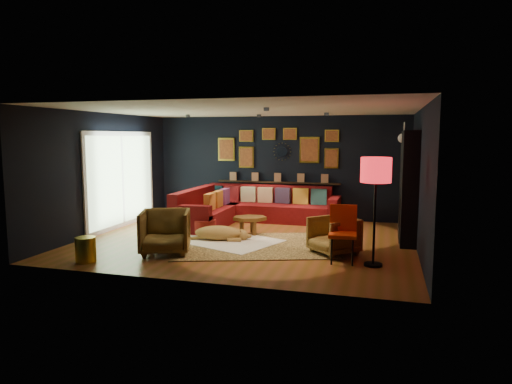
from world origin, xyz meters
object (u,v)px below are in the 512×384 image
(pouf, at_px, (205,227))
(orange_chair, at_px, (343,228))
(sectional, at_px, (245,209))
(armchair_right, at_px, (334,234))
(armchair_left, at_px, (165,230))
(dog, at_px, (218,230))
(floor_lamp, at_px, (376,174))
(gold_stool, at_px, (86,250))
(coffee_table, at_px, (250,220))

(pouf, xyz_separation_m, orange_chair, (2.99, -1.26, 0.38))
(sectional, bearing_deg, armchair_right, -45.15)
(sectional, distance_m, armchair_left, 3.25)
(orange_chair, bearing_deg, dog, 157.99)
(floor_lamp, bearing_deg, pouf, 158.18)
(floor_lamp, relative_size, dog, 1.37)
(gold_stool, relative_size, orange_chair, 0.45)
(orange_chair, bearing_deg, gold_stool, -167.13)
(gold_stool, distance_m, orange_chair, 4.31)
(armchair_left, relative_size, floor_lamp, 0.49)
(armchair_right, distance_m, dog, 2.38)
(armchair_left, xyz_separation_m, armchair_right, (2.90, 0.79, -0.07))
(pouf, relative_size, armchair_right, 0.64)
(armchair_left, distance_m, floor_lamp, 3.76)
(armchair_left, bearing_deg, pouf, 65.62)
(coffee_table, relative_size, orange_chair, 0.93)
(pouf, bearing_deg, armchair_right, -16.27)
(pouf, relative_size, floor_lamp, 0.27)
(sectional, relative_size, orange_chair, 3.60)
(coffee_table, xyz_separation_m, pouf, (-0.90, -0.30, -0.14))
(armchair_left, height_order, gold_stool, armchair_left)
(pouf, height_order, floor_lamp, floor_lamp)
(sectional, height_order, armchair_left, armchair_left)
(armchair_left, bearing_deg, sectional, 60.82)
(gold_stool, xyz_separation_m, orange_chair, (4.12, 1.22, 0.35))
(sectional, height_order, coffee_table, sectional)
(armchair_left, xyz_separation_m, floor_lamp, (3.61, 0.20, 1.06))
(dog, bearing_deg, floor_lamp, -29.25)
(pouf, height_order, gold_stool, gold_stool)
(armchair_right, distance_m, floor_lamp, 1.45)
(sectional, relative_size, dog, 2.66)
(pouf, distance_m, armchair_right, 2.92)
(sectional, xyz_separation_m, orange_chair, (2.61, -2.87, 0.24))
(coffee_table, distance_m, pouf, 0.96)
(armchair_right, height_order, dog, armchair_right)
(armchair_left, relative_size, armchair_right, 1.18)
(sectional, height_order, pouf, sectional)
(orange_chair, distance_m, floor_lamp, 1.07)
(dog, bearing_deg, armchair_left, -126.64)
(armchair_right, height_order, gold_stool, armchair_right)
(coffee_table, relative_size, dog, 0.69)
(sectional, distance_m, armchair_right, 3.42)
(sectional, xyz_separation_m, coffee_table, (0.51, -1.30, -0.00))
(orange_chair, bearing_deg, coffee_table, 139.69)
(dog, bearing_deg, armchair_right, -21.05)
(coffee_table, bearing_deg, armchair_left, -117.84)
(dog, bearing_deg, pouf, 126.43)
(floor_lamp, bearing_deg, coffee_table, 146.75)
(floor_lamp, bearing_deg, orange_chair, 164.42)
(sectional, height_order, dog, sectional)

